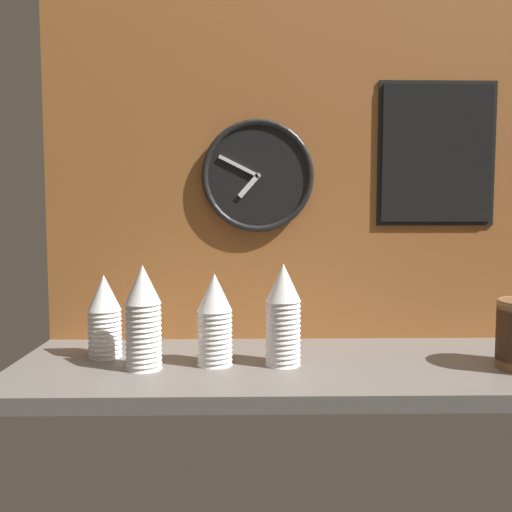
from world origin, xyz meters
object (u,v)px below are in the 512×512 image
at_px(cup_stack_left, 143,317).
at_px(menu_board, 437,154).
at_px(cup_stack_center_left, 215,319).
at_px(cup_stack_far_left, 105,316).
at_px(cup_stack_center, 283,314).
at_px(wall_clock, 258,176).

distance_m(cup_stack_left, menu_board, 1.00).
height_order(cup_stack_center_left, cup_stack_far_left, cup_stack_center_left).
bearing_deg(cup_stack_far_left, cup_stack_center, -10.27).
bearing_deg(cup_stack_left, cup_stack_far_left, 137.44).
relative_size(cup_stack_center_left, menu_board, 0.55).
bearing_deg(cup_stack_center_left, menu_board, 22.62).
height_order(cup_stack_far_left, menu_board, menu_board).
xyz_separation_m(cup_stack_center_left, wall_clock, (0.12, 0.27, 0.38)).
relative_size(cup_stack_center, wall_clock, 0.78).
relative_size(cup_stack_left, menu_board, 0.60).
relative_size(cup_stack_center_left, cup_stack_center, 0.90).
xyz_separation_m(cup_stack_far_left, menu_board, (0.97, 0.19, 0.46)).
distance_m(cup_stack_left, cup_stack_center, 0.36).
relative_size(cup_stack_center, cup_stack_far_left, 1.17).
xyz_separation_m(cup_stack_left, cup_stack_center, (0.35, 0.03, 0.00)).
distance_m(cup_stack_left, wall_clock, 0.56).
height_order(cup_stack_center, cup_stack_far_left, cup_stack_center).
xyz_separation_m(cup_stack_center_left, cup_stack_left, (-0.18, -0.03, 0.01)).
distance_m(cup_stack_far_left, wall_clock, 0.60).
distance_m(cup_stack_center_left, menu_board, 0.85).
relative_size(cup_stack_left, wall_clock, 0.78).
bearing_deg(wall_clock, cup_stack_center_left, -113.64).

